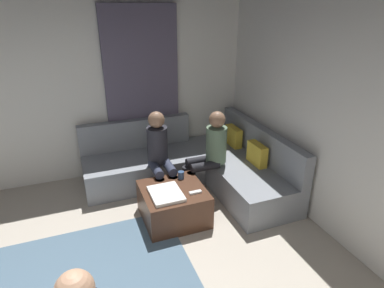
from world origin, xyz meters
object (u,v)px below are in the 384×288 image
sectional_couch (197,165)px  game_remote (195,192)px  person_on_couch_back (210,151)px  ottoman (173,204)px  coffee_mug (181,175)px  person_on_couch_side (160,152)px

sectional_couch → game_remote: 1.00m
game_remote → person_on_couch_back: person_on_couch_back is taller
sectional_couch → ottoman: (0.73, -0.60, -0.07)m
ottoman → person_on_couch_back: (-0.40, 0.66, 0.45)m
ottoman → game_remote: bearing=50.7°
sectional_couch → ottoman: size_ratio=3.36×
sectional_couch → coffee_mug: size_ratio=26.84×
ottoman → coffee_mug: (-0.22, 0.18, 0.26)m
person_on_couch_side → ottoman: bearing=89.5°
ottoman → coffee_mug: size_ratio=8.00×
sectional_couch → person_on_couch_back: person_on_couch_back is taller
coffee_mug → ottoman: bearing=-39.3°
game_remote → person_on_couch_back: bearing=143.0°
person_on_couch_back → coffee_mug: bearing=110.7°
sectional_couch → person_on_couch_back: 0.50m
ottoman → person_on_couch_back: 0.89m
ottoman → coffee_mug: bearing=140.7°
coffee_mug → person_on_couch_back: bearing=110.7°
sectional_couch → ottoman: 0.95m
game_remote → person_on_couch_side: size_ratio=0.12×
ottoman → person_on_couch_side: bearing=179.5°
game_remote → person_on_couch_side: person_on_couch_side is taller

